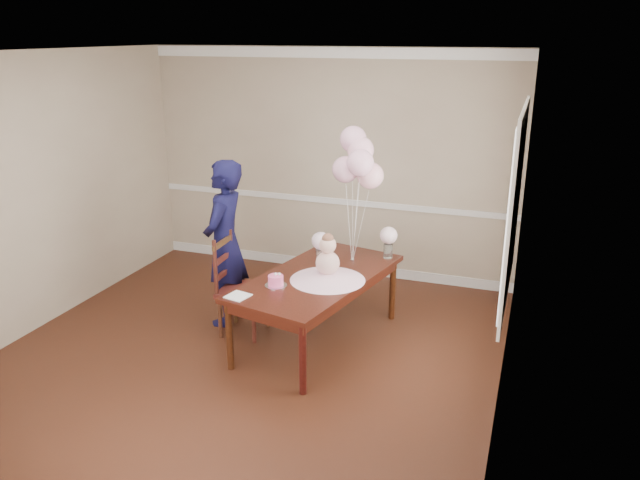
{
  "coord_description": "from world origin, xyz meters",
  "views": [
    {
      "loc": [
        2.37,
        -4.48,
        2.86
      ],
      "look_at": [
        0.56,
        0.6,
        1.05
      ],
      "focal_mm": 35.0,
      "sensor_mm": 36.0,
      "label": 1
    }
  ],
  "objects_px": {
    "dining_table_top": "(318,278)",
    "dining_chair_seat": "(243,291)",
    "woman": "(225,243)",
    "birthday_cake": "(276,280)"
  },
  "relations": [
    {
      "from": "birthday_cake",
      "to": "woman",
      "type": "bearing_deg",
      "value": 146.9
    },
    {
      "from": "dining_table_top",
      "to": "birthday_cake",
      "type": "relative_size",
      "value": 13.33
    },
    {
      "from": "dining_table_top",
      "to": "dining_chair_seat",
      "type": "relative_size",
      "value": 4.23
    },
    {
      "from": "dining_chair_seat",
      "to": "woman",
      "type": "relative_size",
      "value": 0.26
    },
    {
      "from": "dining_table_top",
      "to": "dining_chair_seat",
      "type": "xyz_separation_m",
      "value": [
        -0.75,
        -0.06,
        -0.22
      ]
    },
    {
      "from": "dining_table_top",
      "to": "dining_chair_seat",
      "type": "height_order",
      "value": "dining_table_top"
    },
    {
      "from": "birthday_cake",
      "to": "dining_chair_seat",
      "type": "xyz_separation_m",
      "value": [
        -0.49,
        0.3,
        -0.3
      ]
    },
    {
      "from": "woman",
      "to": "dining_chair_seat",
      "type": "bearing_deg",
      "value": 50.52
    },
    {
      "from": "dining_table_top",
      "to": "birthday_cake",
      "type": "height_order",
      "value": "birthday_cake"
    },
    {
      "from": "birthday_cake",
      "to": "dining_chair_seat",
      "type": "distance_m",
      "value": 0.64
    }
  ]
}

